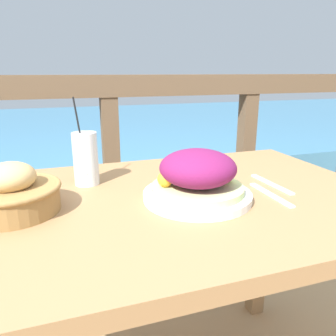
{
  "coord_description": "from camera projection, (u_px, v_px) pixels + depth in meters",
  "views": [
    {
      "loc": [
        -0.21,
        -0.76,
        1.07
      ],
      "look_at": [
        0.07,
        0.06,
        0.81
      ],
      "focal_mm": 35.0,
      "sensor_mm": 36.0,
      "label": 1
    }
  ],
  "objects": [
    {
      "name": "patio_table",
      "position": [
        151.0,
        233.0,
        0.87
      ],
      "size": [
        1.27,
        0.76,
        0.75
      ],
      "color": "#997047",
      "rests_on": "ground_plane"
    },
    {
      "name": "railing_fence",
      "position": [
        111.0,
        152.0,
        1.45
      ],
      "size": [
        2.8,
        0.08,
        1.05
      ],
      "color": "brown",
      "rests_on": "ground_plane"
    },
    {
      "name": "sea_backdrop",
      "position": [
        80.0,
        144.0,
        3.86
      ],
      "size": [
        12.0,
        4.0,
        0.47
      ],
      "color": "teal",
      "rests_on": "ground_plane"
    },
    {
      "name": "salad_plate",
      "position": [
        198.0,
        178.0,
        0.83
      ],
      "size": [
        0.28,
        0.28,
        0.13
      ],
      "color": "silver",
      "rests_on": "patio_table"
    },
    {
      "name": "drink_glass",
      "position": [
        86.0,
        159.0,
        0.94
      ],
      "size": [
        0.07,
        0.07,
        0.25
      ],
      "color": "silver",
      "rests_on": "patio_table"
    },
    {
      "name": "bread_basket",
      "position": [
        12.0,
        193.0,
        0.75
      ],
      "size": [
        0.22,
        0.22,
        0.12
      ],
      "color": "olive",
      "rests_on": "patio_table"
    },
    {
      "name": "fork",
      "position": [
        271.0,
        195.0,
        0.87
      ],
      "size": [
        0.02,
        0.18,
        0.0
      ],
      "color": "silver",
      "rests_on": "patio_table"
    },
    {
      "name": "knife",
      "position": [
        271.0,
        184.0,
        0.95
      ],
      "size": [
        0.02,
        0.18,
        0.0
      ],
      "color": "silver",
      "rests_on": "patio_table"
    }
  ]
}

